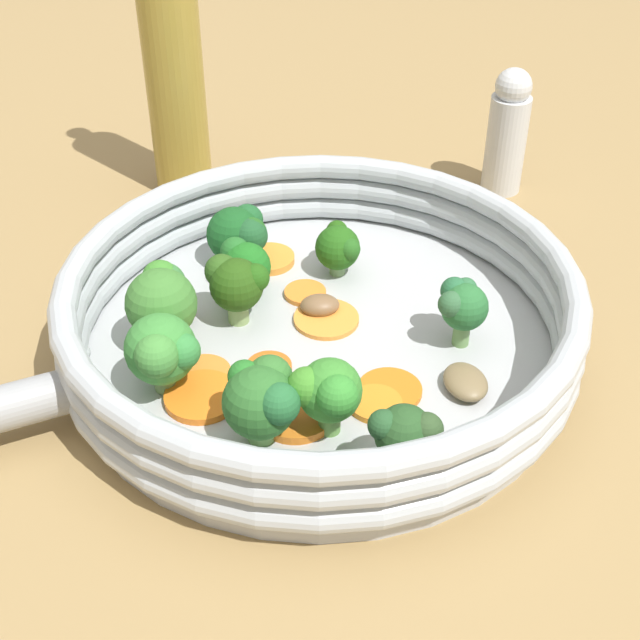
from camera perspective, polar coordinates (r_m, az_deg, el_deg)
ground_plane at (r=0.58m, az=-0.00°, el=-2.17°), size 4.00×4.00×0.00m
skillet at (r=0.58m, az=-0.00°, el=-1.69°), size 0.31×0.31×0.01m
skillet_rim_wall at (r=0.56m, az=-0.00°, el=0.88°), size 0.33×0.33×0.05m
skillet_rivet_left at (r=0.57m, az=-14.91°, el=-2.02°), size 0.01×0.01×0.01m
skillet_rivet_right at (r=0.51m, az=-12.91°, el=-7.54°), size 0.01×0.01×0.01m
carrot_slice_0 at (r=0.64m, az=-3.28°, el=3.92°), size 0.05×0.05×0.01m
carrot_slice_1 at (r=0.59m, az=0.41°, el=0.07°), size 0.05×0.05×0.00m
carrot_slice_2 at (r=0.53m, az=4.48°, el=-4.50°), size 0.05×0.05×0.00m
carrot_slice_3 at (r=0.52m, az=3.58°, el=-5.38°), size 0.03×0.03×0.00m
carrot_slice_4 at (r=0.52m, az=-1.56°, el=-5.97°), size 0.05×0.05×0.01m
carrot_slice_5 at (r=0.53m, az=-7.57°, el=-4.89°), size 0.05×0.05×0.00m
carrot_slice_6 at (r=0.55m, az=-3.32°, el=-3.03°), size 0.04×0.04×0.00m
carrot_slice_7 at (r=0.61m, az=-0.95°, el=1.74°), size 0.04×0.04×0.00m
carrot_slice_8 at (r=0.55m, az=-7.47°, el=-3.40°), size 0.04×0.04×0.00m
broccoli_floret_0 at (r=0.62m, az=1.20°, el=4.69°), size 0.03×0.03×0.04m
broccoli_floret_1 at (r=0.49m, az=-3.70°, el=-5.00°), size 0.05×0.05×0.05m
broccoli_floret_2 at (r=0.47m, az=5.45°, el=-7.24°), size 0.03×0.03×0.04m
broccoli_floret_3 at (r=0.52m, az=-10.07°, el=-1.97°), size 0.05×0.04×0.05m
broccoli_floret_4 at (r=0.56m, az=-10.09°, el=1.32°), size 0.05×0.05×0.06m
broccoli_floret_5 at (r=0.63m, az=-5.13°, el=5.56°), size 0.05×0.04×0.04m
broccoli_floret_6 at (r=0.56m, az=9.05°, el=0.98°), size 0.03×0.03×0.04m
broccoli_floret_7 at (r=0.49m, az=0.49°, el=-4.62°), size 0.04×0.04×0.05m
broccoli_floret_8 at (r=0.57m, az=-5.41°, el=2.36°), size 0.04×0.04×0.05m
broccoli_floret_9 at (r=0.60m, az=-4.88°, el=3.65°), size 0.04×0.03×0.04m
mushroom_piece_0 at (r=0.54m, az=9.29°, el=-3.92°), size 0.04×0.04×0.01m
mushroom_piece_1 at (r=0.59m, az=-0.01°, el=0.95°), size 0.03×0.03×0.01m
mushroom_piece_2 at (r=0.59m, az=-8.90°, el=0.40°), size 0.02×0.03×0.01m
salt_shaker at (r=0.76m, az=11.90°, el=11.70°), size 0.03×0.03×0.11m
oil_bottle at (r=0.73m, az=-9.42°, el=16.26°), size 0.05×0.05×0.27m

